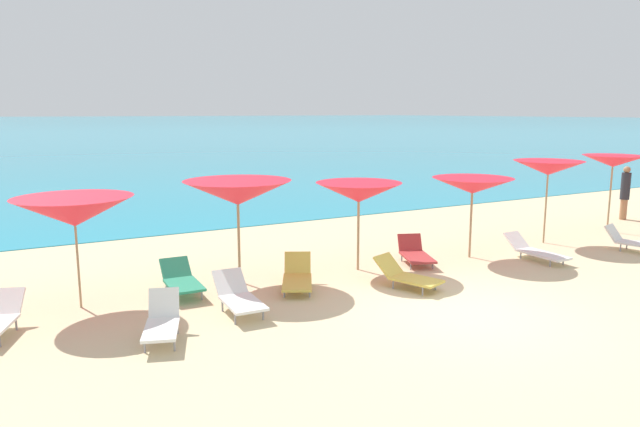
% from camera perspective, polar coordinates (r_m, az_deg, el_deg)
% --- Properties ---
extents(ground_plane, '(50.00, 100.00, 0.30)m').
position_cam_1_polar(ground_plane, '(19.50, -6.22, -1.34)').
color(ground_plane, beige).
extents(ocean_water, '(650.00, 440.00, 0.02)m').
position_cam_1_polar(ocean_water, '(237.28, -27.25, 8.03)').
color(ocean_water, teal).
rests_on(ocean_water, ground_plane).
extents(umbrella_2, '(2.19, 2.19, 2.12)m').
position_cam_1_polar(umbrella_2, '(11.60, -23.00, 0.16)').
color(umbrella_2, '#9E7F59').
rests_on(umbrella_2, ground_plane).
extents(umbrella_3, '(2.44, 2.44, 2.23)m').
position_cam_1_polar(umbrella_3, '(12.41, -8.09, 2.03)').
color(umbrella_3, '#9E7F59').
rests_on(umbrella_3, ground_plane).
extents(umbrella_4, '(2.09, 2.09, 2.06)m').
position_cam_1_polar(umbrella_4, '(13.35, 3.82, 2.07)').
color(umbrella_4, '#9E7F59').
rests_on(umbrella_4, ground_plane).
extents(umbrella_5, '(2.05, 2.05, 2.03)m').
position_cam_1_polar(umbrella_5, '(14.98, 14.75, 2.65)').
color(umbrella_5, '#9E7F59').
rests_on(umbrella_5, ground_plane).
extents(umbrella_6, '(1.98, 1.98, 2.32)m').
position_cam_1_polar(umbrella_6, '(17.29, 21.51, 4.18)').
color(umbrella_6, '#9E7F59').
rests_on(umbrella_6, ground_plane).
extents(umbrella_7, '(1.92, 1.92, 2.35)m').
position_cam_1_polar(umbrella_7, '(19.75, 26.83, 4.59)').
color(umbrella_7, '#9E7F59').
rests_on(umbrella_7, ground_plane).
extents(lounge_chair_1, '(0.90, 1.60, 0.64)m').
position_cam_1_polar(lounge_chair_1, '(17.43, 28.47, -2.42)').
color(lounge_chair_1, white).
rests_on(lounge_chair_1, ground_plane).
extents(lounge_chair_2, '(0.54, 1.75, 0.56)m').
position_cam_1_polar(lounge_chair_2, '(15.48, 20.36, -3.41)').
color(lounge_chair_2, white).
rests_on(lounge_chair_2, ground_plane).
extents(lounge_chair_4, '(1.07, 1.50, 0.63)m').
position_cam_1_polar(lounge_chair_4, '(14.34, 9.34, -3.87)').
color(lounge_chair_4, '#A53333').
rests_on(lounge_chair_4, ground_plane).
extents(lounge_chair_5, '(0.89, 1.36, 0.72)m').
position_cam_1_polar(lounge_chair_5, '(9.90, -15.25, -10.14)').
color(lounge_chair_5, white).
rests_on(lounge_chair_5, ground_plane).
extents(lounge_chair_6, '(0.65, 1.55, 0.65)m').
position_cam_1_polar(lounge_chair_6, '(10.90, -8.01, -8.02)').
color(lounge_chair_6, white).
rests_on(lounge_chair_6, ground_plane).
extents(lounge_chair_7, '(1.19, 1.57, 0.65)m').
position_cam_1_polar(lounge_chair_7, '(12.20, -2.25, -6.24)').
color(lounge_chair_7, '#D8BF4C').
rests_on(lounge_chair_7, ground_plane).
extents(lounge_chair_10, '(1.05, 1.55, 0.62)m').
position_cam_1_polar(lounge_chair_10, '(12.38, 8.52, -5.99)').
color(lounge_chair_10, '#D8BF4C').
rests_on(lounge_chair_10, ground_plane).
extents(lounge_chair_11, '(0.66, 1.46, 0.62)m').
position_cam_1_polar(lounge_chair_11, '(12.14, -13.46, -6.35)').
color(lounge_chair_11, '#268C66').
rests_on(lounge_chair_11, ground_plane).
extents(beachgoer_0, '(0.30, 0.30, 1.83)m').
position_cam_1_polar(beachgoer_0, '(22.36, 27.77, 1.97)').
color(beachgoer_0, '#A3704C').
rests_on(beachgoer_0, ground_plane).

